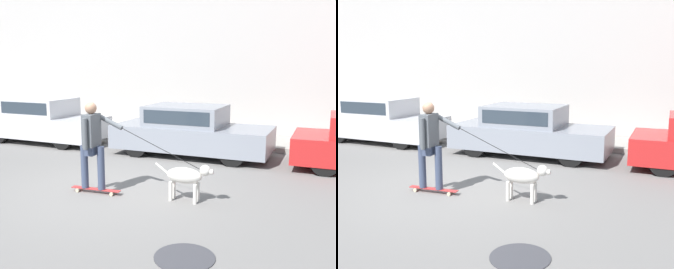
{
  "view_description": "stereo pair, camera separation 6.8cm",
  "coord_description": "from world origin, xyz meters",
  "views": [
    {
      "loc": [
        3.92,
        -6.41,
        2.43
      ],
      "look_at": [
        0.72,
        1.32,
        0.95
      ],
      "focal_mm": 42.0,
      "sensor_mm": 36.0,
      "label": 1
    },
    {
      "loc": [
        3.98,
        -6.38,
        2.43
      ],
      "look_at": [
        0.72,
        1.32,
        0.95
      ],
      "focal_mm": 42.0,
      "sensor_mm": 36.0,
      "label": 2
    }
  ],
  "objects": [
    {
      "name": "ground_plane",
      "position": [
        0.0,
        0.0,
        0.0
      ],
      "size": [
        36.0,
        36.0,
        0.0
      ],
      "primitive_type": "plane",
      "color": "slate"
    },
    {
      "name": "back_wall",
      "position": [
        0.0,
        6.8,
        2.58
      ],
      "size": [
        32.0,
        0.3,
        5.16
      ],
      "color": "#B2ADA8",
      "rests_on": "ground_plane"
    },
    {
      "name": "sidewalk_curb",
      "position": [
        0.0,
        5.64,
        0.07
      ],
      "size": [
        30.0,
        1.97,
        0.15
      ],
      "color": "gray",
      "rests_on": "ground_plane"
    },
    {
      "name": "parked_car_0",
      "position": [
        -4.48,
        3.52,
        0.67
      ],
      "size": [
        3.97,
        1.72,
        1.4
      ],
      "rotation": [
        0.0,
        0.0,
        -0.02
      ],
      "color": "black",
      "rests_on": "ground_plane"
    },
    {
      "name": "parked_car_1",
      "position": [
        0.46,
        3.52,
        0.65
      ],
      "size": [
        4.23,
        1.78,
        1.36
      ],
      "rotation": [
        0.0,
        0.0,
        -0.01
      ],
      "color": "black",
      "rests_on": "ground_plane"
    },
    {
      "name": "dog",
      "position": [
        1.62,
        -0.01,
        0.46
      ],
      "size": [
        1.1,
        0.3,
        0.71
      ],
      "rotation": [
        0.0,
        0.0,
        0.01
      ],
      "color": "beige",
      "rests_on": "ground_plane"
    },
    {
      "name": "skateboarder",
      "position": [
        -0.18,
        -0.24,
        1.0
      ],
      "size": [
        2.63,
        0.57,
        1.75
      ],
      "rotation": [
        0.0,
        0.0,
        0.07
      ],
      "color": "beige",
      "rests_on": "ground_plane"
    },
    {
      "name": "manhole_cover",
      "position": [
        2.33,
        -2.01,
        0.01
      ],
      "size": [
        0.79,
        0.79,
        0.01
      ],
      "color": "#38383D",
      "rests_on": "ground_plane"
    }
  ]
}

